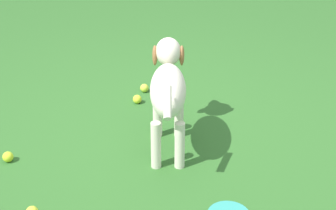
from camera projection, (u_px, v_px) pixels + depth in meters
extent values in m
plane|color=#2D6026|center=(162.00, 136.00, 3.42)|extent=(14.00, 14.00, 0.00)
ellipsoid|color=silver|center=(168.00, 90.00, 3.06)|extent=(0.60, 0.43, 0.25)
cylinder|color=silver|center=(157.00, 115.00, 3.35)|extent=(0.06, 0.06, 0.30)
cylinder|color=silver|center=(179.00, 116.00, 3.35)|extent=(0.06, 0.06, 0.30)
cylinder|color=silver|center=(156.00, 145.00, 3.02)|extent=(0.06, 0.06, 0.30)
cylinder|color=silver|center=(180.00, 145.00, 3.02)|extent=(0.06, 0.06, 0.30)
ellipsoid|color=silver|center=(168.00, 52.00, 3.31)|extent=(0.24, 0.23, 0.18)
ellipsoid|color=#9E663D|center=(168.00, 50.00, 3.39)|extent=(0.15, 0.13, 0.07)
sphere|color=black|center=(168.00, 47.00, 3.44)|extent=(0.03, 0.03, 0.03)
ellipsoid|color=#9E663D|center=(155.00, 55.00, 3.31)|extent=(0.07, 0.06, 0.14)
ellipsoid|color=#9E663D|center=(182.00, 56.00, 3.31)|extent=(0.07, 0.06, 0.14)
cylinder|color=silver|center=(168.00, 102.00, 2.71)|extent=(0.19, 0.11, 0.15)
sphere|color=#C6DA3D|center=(144.00, 88.00, 3.99)|extent=(0.07, 0.07, 0.07)
sphere|color=#CFDF31|center=(137.00, 99.00, 3.82)|extent=(0.07, 0.07, 0.07)
sphere|color=#C7DE2C|center=(8.00, 157.00, 3.13)|extent=(0.07, 0.07, 0.07)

